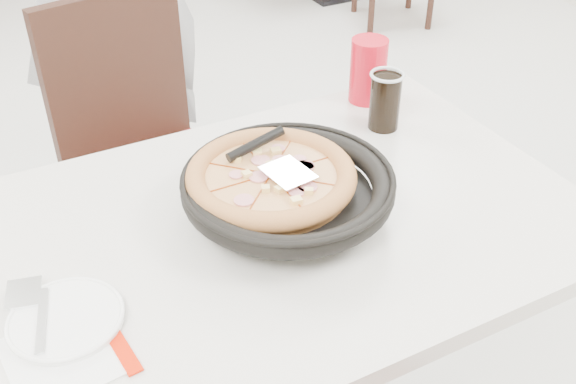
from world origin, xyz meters
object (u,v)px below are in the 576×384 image
chair_far (160,174)px  side_plate (66,320)px  main_table (278,350)px  pizza (271,183)px  cola_glass (385,102)px  red_cup (368,70)px  pizza_pan (288,195)px

chair_far → side_plate: size_ratio=5.21×
main_table → pizza: pizza is taller
main_table → pizza: (0.01, 0.03, 0.44)m
cola_glass → red_cup: size_ratio=0.81×
main_table → cola_glass: bearing=27.4°
side_plate → main_table: bearing=11.9°
pizza → red_cup: red_cup is taller
pizza → main_table: bearing=-101.1°
chair_far → main_table: bearing=82.0°
main_table → chair_far: (-0.04, 0.66, 0.10)m
side_plate → red_cup: (0.85, 0.42, 0.07)m
pizza_pan → cola_glass: bearing=28.5°
cola_glass → pizza: bearing=-156.4°
pizza → side_plate: 0.45m
main_table → chair_far: size_ratio=1.26×
pizza_pan → cola_glass: 0.40m
side_plate → red_cup: 0.95m
pizza_pan → red_cup: size_ratio=2.04×
pizza_pan → pizza: (-0.02, 0.03, 0.02)m
chair_far → red_cup: chair_far is taller
pizza → cola_glass: bearing=23.6°
chair_far → pizza: chair_far is taller
red_cup → side_plate: bearing=-153.5°
chair_far → pizza_pan: bearing=84.6°
main_table → red_cup: 0.71m
main_table → chair_far: chair_far is taller
pizza_pan → pizza: pizza is taller
pizza_pan → side_plate: bearing=-168.1°
main_table → cola_glass: cola_glass is taller
pizza_pan → chair_far: bearing=96.3°
chair_far → side_plate: chair_far is taller
main_table → side_plate: bearing=-168.1°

